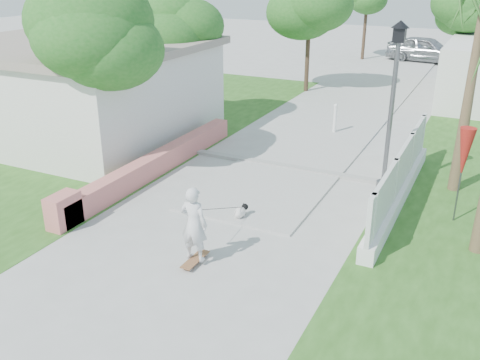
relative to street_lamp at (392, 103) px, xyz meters
The scene contains 17 objects.
ground 6.67m from the street_lamp, 117.80° to the right, with size 90.00×90.00×0.00m, color #B7B7B2.
path_strip 14.98m from the street_lamp, 101.31° to the left, with size 3.20×36.00×0.06m, color #B7B7B2.
curb 3.78m from the street_lamp, behind, with size 6.50×0.25×0.10m, color #999993.
grass_left 10.49m from the street_lamp, 165.83° to the left, with size 8.00×20.00×0.01m, color #2A561B.
pink_wall 6.83m from the street_lamp, 162.57° to the right, with size 0.45×8.20×0.80m.
house_left 10.94m from the street_lamp, behind, with size 8.40×7.40×3.23m.
lattice_fence 2.01m from the street_lamp, 44.82° to the right, with size 0.35×7.00×1.50m.
street_lamp is the anchor object (origin of this frame).
bollard 5.56m from the street_lamp, 120.96° to the left, with size 0.14×0.14×1.09m.
patio_umbrella 2.27m from the street_lamp, 27.76° to the right, with size 0.36×0.36×2.30m.
tree_left_near 7.92m from the street_lamp, 161.15° to the right, with size 3.60×3.60×5.28m.
tree_left_mid 8.96m from the street_lamp, 160.42° to the left, with size 3.20×3.20×4.85m.
tree_path_left 12.10m from the street_lamp, 119.30° to the left, with size 3.40×3.40×5.23m.
tree_path_right 14.52m from the street_lamp, 88.74° to the left, with size 3.00×3.00×4.79m.
skateboarder 5.74m from the street_lamp, 119.63° to the right, with size 0.59×2.80×1.69m.
dog 4.71m from the street_lamp, 130.57° to the right, with size 0.33×0.52×0.37m.
parked_car 21.23m from the street_lamp, 95.47° to the left, with size 1.83×4.54×1.55m, color #A2A6AA.
Camera 1 is at (5.24, -7.99, 5.74)m, focal length 40.00 mm.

